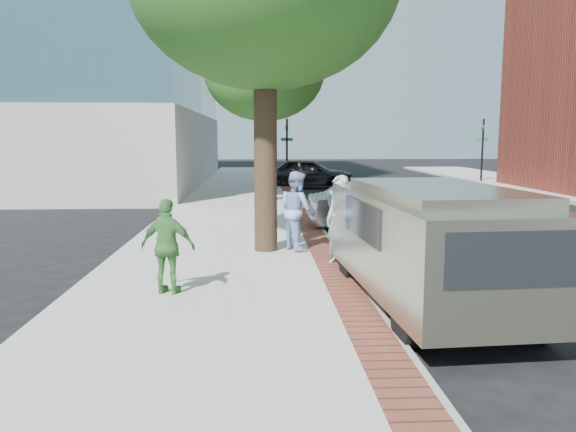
{
  "coord_description": "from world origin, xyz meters",
  "views": [
    {
      "loc": [
        -0.76,
        -10.77,
        2.72
      ],
      "look_at": [
        -0.19,
        0.02,
        1.2
      ],
      "focal_mm": 35.0,
      "sensor_mm": 36.0,
      "label": 1
    }
  ],
  "objects": [
    {
      "name": "sidewalk",
      "position": [
        -1.5,
        8.0,
        0.07
      ],
      "size": [
        5.0,
        60.0,
        0.15
      ],
      "primitive_type": "cube",
      "color": "#9E9991",
      "rests_on": "ground"
    },
    {
      "name": "person_green",
      "position": [
        -2.26,
        -1.63,
        0.94
      ],
      "size": [
        0.99,
        0.6,
        1.58
      ],
      "primitive_type": "imported",
      "rotation": [
        0.0,
        0.0,
        2.9
      ],
      "color": "#41813A",
      "rests_on": "sidewalk"
    },
    {
      "name": "sedan_silver",
      "position": [
        2.88,
        5.32,
        0.72
      ],
      "size": [
        4.36,
        1.56,
        1.43
      ],
      "primitive_type": "imported",
      "rotation": [
        0.0,
        0.0,
        1.56
      ],
      "color": "#ADAFB4",
      "rests_on": "ground"
    },
    {
      "name": "van",
      "position": [
        1.92,
        -1.95,
        1.09
      ],
      "size": [
        2.4,
        5.51,
        1.99
      ],
      "rotation": [
        0.0,
        0.0,
        0.06
      ],
      "color": "gray",
      "rests_on": "ground"
    },
    {
      "name": "tree_far",
      "position": [
        -0.5,
        12.0,
        5.3
      ],
      "size": [
        4.8,
        4.8,
        7.14
      ],
      "color": "black",
      "rests_on": "sidewalk"
    },
    {
      "name": "brick_strip",
      "position": [
        0.7,
        8.0,
        0.15
      ],
      "size": [
        0.6,
        60.0,
        0.01
      ],
      "primitive_type": "cube",
      "color": "brown",
      "rests_on": "sidewalk"
    },
    {
      "name": "signal_far",
      "position": [
        12.5,
        22.0,
        2.25
      ],
      "size": [
        0.7,
        0.15,
        3.8
      ],
      "color": "black",
      "rests_on": "ground"
    },
    {
      "name": "signal_near",
      "position": [
        0.9,
        22.0,
        2.25
      ],
      "size": [
        0.7,
        0.15,
        3.8
      ],
      "color": "black",
      "rests_on": "ground"
    },
    {
      "name": "curb",
      "position": [
        1.05,
        8.0,
        0.07
      ],
      "size": [
        0.1,
        60.0,
        0.15
      ],
      "primitive_type": "cube",
      "color": "gray",
      "rests_on": "ground"
    },
    {
      "name": "parking_meter",
      "position": [
        0.76,
        0.79,
        1.21
      ],
      "size": [
        0.12,
        0.32,
        1.47
      ],
      "color": "gray",
      "rests_on": "sidewalk"
    },
    {
      "name": "office_base",
      "position": [
        -13.0,
        22.0,
        2.0
      ],
      "size": [
        18.2,
        22.2,
        4.0
      ],
      "primitive_type": "cube",
      "color": "gray",
      "rests_on": "ground"
    },
    {
      "name": "person_officer",
      "position": [
        0.11,
        1.95,
        1.06
      ],
      "size": [
        1.0,
        1.09,
        1.81
      ],
      "primitive_type": "imported",
      "rotation": [
        0.0,
        0.0,
        2.02
      ],
      "color": "#93ADE4",
      "rests_on": "sidewalk"
    },
    {
      "name": "person_gray",
      "position": [
        0.88,
        0.41,
        1.06
      ],
      "size": [
        0.76,
        0.79,
        1.82
      ],
      "primitive_type": "imported",
      "rotation": [
        0.0,
        0.0,
        -0.89
      ],
      "color": "#A7A8AC",
      "rests_on": "sidewalk"
    },
    {
      "name": "bg_car",
      "position": [
        1.97,
        19.46,
        0.81
      ],
      "size": [
        4.97,
        2.52,
        1.62
      ],
      "primitive_type": "imported",
      "rotation": [
        0.0,
        0.0,
        1.44
      ],
      "color": "black",
      "rests_on": "ground"
    },
    {
      "name": "ground",
      "position": [
        0.0,
        0.0,
        0.0
      ],
      "size": [
        120.0,
        120.0,
        0.0
      ],
      "primitive_type": "plane",
      "color": "black",
      "rests_on": "ground"
    }
  ]
}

